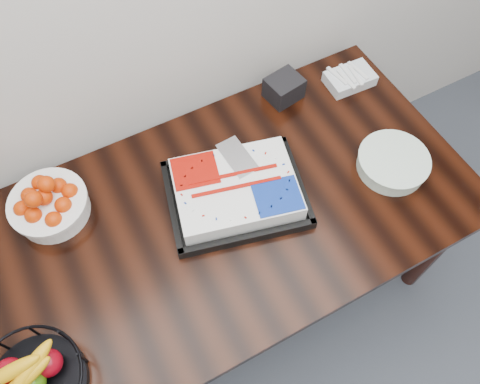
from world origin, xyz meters
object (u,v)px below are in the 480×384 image
plate_stack (392,163)px  fruit_basket (31,383)px  napkin_box (284,88)px  cake_tray (236,191)px  table (214,229)px  tangerine_bowl (48,202)px

plate_stack → fruit_basket: bearing=-174.5°
fruit_basket → napkin_box: (1.14, 0.59, -0.02)m
cake_tray → napkin_box: size_ratio=4.14×
table → fruit_basket: fruit_basket is taller
fruit_basket → plate_stack: (1.30, 0.12, -0.03)m
napkin_box → fruit_basket: bearing=-152.5°
fruit_basket → napkin_box: fruit_basket is taller
fruit_basket → plate_stack: size_ratio=1.16×
tangerine_bowl → napkin_box: tangerine_bowl is taller
tangerine_bowl → napkin_box: (0.94, 0.08, -0.02)m
table → cake_tray: 0.17m
fruit_basket → plate_stack: 1.31m
plate_stack → napkin_box: 0.50m
tangerine_bowl → fruit_basket: (-0.20, -0.51, -0.01)m
table → cake_tray: cake_tray is taller
fruit_basket → napkin_box: size_ratio=2.26×
tangerine_bowl → plate_stack: tangerine_bowl is taller
cake_tray → plate_stack: cake_tray is taller
tangerine_bowl → fruit_basket: size_ratio=0.88×
table → napkin_box: (0.48, 0.35, 0.13)m
fruit_basket → plate_stack: fruit_basket is taller
fruit_basket → cake_tray: bearing=20.1°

